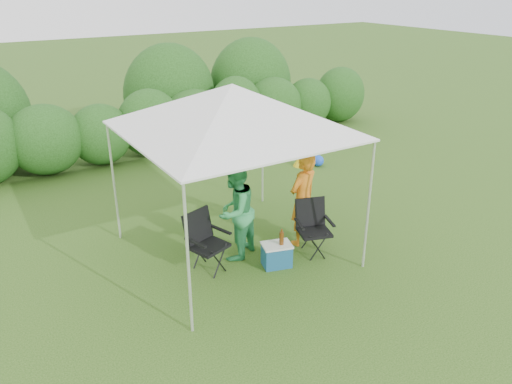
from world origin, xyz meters
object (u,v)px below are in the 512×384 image
chair_left (204,238)px  cooler (277,255)px  canopy (233,108)px  chair_right (313,223)px  woman (235,211)px  man (303,199)px

chair_left → cooler: 1.19m
canopy → chair_right: bearing=-30.9°
canopy → chair_left: size_ratio=3.23×
canopy → woman: canopy is taller
chair_left → woman: woman is taller
canopy → cooler: canopy is taller
chair_left → woman: bearing=-11.1°
man → woman: 1.22m
canopy → cooler: 2.41m
chair_left → cooler: (1.00, -0.54, -0.35)m
cooler → chair_left: bearing=167.5°
canopy → chair_left: 2.04m
canopy → man: 2.02m
chair_right → canopy: bearing=166.9°
man → woman: size_ratio=1.00×
chair_left → woman: size_ratio=0.58×
man → cooler: 1.09m
canopy → cooler: size_ratio=5.82×
canopy → chair_left: bearing=-162.9°
chair_right → cooler: (-0.77, -0.08, -0.32)m
man → chair_right: bearing=69.5°
chair_right → woman: size_ratio=0.56×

